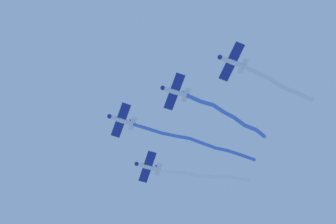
{
  "coord_description": "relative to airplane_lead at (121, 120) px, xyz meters",
  "views": [
    {
      "loc": [
        -17.41,
        29.0,
        5.17
      ],
      "look_at": [
        -3.34,
        -3.78,
        77.86
      ],
      "focal_mm": 47.88,
      "sensor_mm": 36.0,
      "label": 1
    }
  ],
  "objects": [
    {
      "name": "airplane_lead",
      "position": [
        0.0,
        0.0,
        0.0
      ],
      "size": [
        6.1,
        6.31,
        1.8
      ],
      "rotation": [
        0.0,
        0.0,
        0.76
      ],
      "color": "silver"
    },
    {
      "name": "smoke_trail_lead",
      "position": [
        -10.91,
        -9.4,
        -0.44
      ],
      "size": [
        18.46,
        16.22,
        1.31
      ],
      "color": "#4C75DB"
    },
    {
      "name": "airplane_slot",
      "position": [
        -22.38,
        2.78,
        -0.3
      ],
      "size": [
        6.19,
        6.22,
        1.8
      ],
      "rotation": [
        0.0,
        0.0,
        0.78
      ],
      "color": "silver"
    },
    {
      "name": "airplane_left_wing",
      "position": [
        -11.18,
        1.39,
        0.0
      ],
      "size": [
        5.99,
        6.41,
        1.8
      ],
      "rotation": [
        0.0,
        0.0,
        0.73
      ],
      "color": "silver"
    },
    {
      "name": "airplane_right_wing",
      "position": [
        -0.2,
        -11.28,
        0.3
      ],
      "size": [
        5.88,
        6.51,
        1.8
      ],
      "rotation": [
        0.0,
        0.0,
        0.7
      ],
      "color": "silver"
    },
    {
      "name": "smoke_trail_left_wing",
      "position": [
        -18.34,
        -6.72,
        -0.16
      ],
      "size": [
        10.62,
        13.86,
        1.07
      ],
      "color": "#4C75DB"
    },
    {
      "name": "smoke_trail_right_wing",
      "position": [
        -9.63,
        -18.12,
        1.09
      ],
      "size": [
        15.88,
        10.72,
        1.98
      ],
      "color": "white"
    },
    {
      "name": "smoke_trail_slot",
      "position": [
        -28.63,
        -4.61,
        0.18
      ],
      "size": [
        9.79,
        12.01,
        2.12
      ],
      "color": "white"
    }
  ]
}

